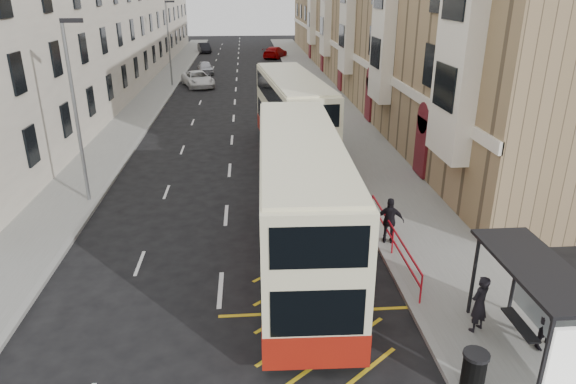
{
  "coord_description": "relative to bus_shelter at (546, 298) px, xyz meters",
  "views": [
    {
      "loc": [
        1.07,
        -10.69,
        9.32
      ],
      "look_at": [
        2.55,
        7.74,
        1.92
      ],
      "focal_mm": 32.0,
      "sensor_mm": 36.0,
      "label": 1
    }
  ],
  "objects": [
    {
      "name": "terrace_left",
      "position": [
        -21.77,
        45.89,
        4.38
      ],
      "size": [
        9.18,
        79.0,
        13.25
      ],
      "color": "beige",
      "rests_on": "ground"
    },
    {
      "name": "double_decker_front",
      "position": [
        -5.55,
        5.85,
        0.27
      ],
      "size": [
        3.1,
        11.93,
        4.73
      ],
      "rotation": [
        0.0,
        0.0,
        -0.03
      ],
      "color": "#EFE8BC",
      "rests_on": "ground"
    },
    {
      "name": "pedestrian_mid",
      "position": [
        0.78,
        0.54,
        -1.09
      ],
      "size": [
        1.03,
        0.91,
        1.79
      ],
      "primitive_type": "imported",
      "rotation": [
        0.0,
        0.0,
        0.3
      ],
      "color": "black",
      "rests_on": "pavement_right"
    },
    {
      "name": "pavement_left",
      "position": [
        -15.84,
        30.39,
        -2.06
      ],
      "size": [
        3.0,
        120.0,
        0.15
      ],
      "primitive_type": "cube",
      "color": "slate",
      "rests_on": "ground"
    },
    {
      "name": "road_markings",
      "position": [
        -8.34,
        45.39,
        -2.13
      ],
      "size": [
        10.0,
        110.0,
        0.01
      ],
      "primitive_type": null,
      "color": "silver",
      "rests_on": "ground"
    },
    {
      "name": "white_van",
      "position": [
        -12.13,
        42.14,
        -1.38
      ],
      "size": [
        4.03,
        5.96,
        1.52
      ],
      "primitive_type": "imported",
      "rotation": [
        0.0,
        0.0,
        0.3
      ],
      "color": "white",
      "rests_on": "ground"
    },
    {
      "name": "litter_bin",
      "position": [
        -1.99,
        -0.79,
        -1.44
      ],
      "size": [
        0.64,
        0.64,
        1.06
      ],
      "color": "black",
      "rests_on": "pavement_right"
    },
    {
      "name": "bus_shelter",
      "position": [
        0.0,
        0.0,
        0.0
      ],
      "size": [
        1.65,
        4.25,
        2.7
      ],
      "color": "black",
      "rests_on": "pavement_right"
    },
    {
      "name": "terrace_right",
      "position": [
        6.54,
        45.77,
        5.38
      ],
      "size": [
        10.75,
        79.0,
        15.25
      ],
      "color": "#9B7E5A",
      "rests_on": "ground"
    },
    {
      "name": "kerb_left",
      "position": [
        -14.34,
        30.39,
        -2.06
      ],
      "size": [
        0.25,
        120.0,
        0.15
      ],
      "primitive_type": "cube",
      "color": "gray",
      "rests_on": "ground"
    },
    {
      "name": "street_lamp_near",
      "position": [
        -14.69,
        12.39,
        2.5
      ],
      "size": [
        0.93,
        0.18,
        8.0
      ],
      "color": "slate",
      "rests_on": "pavement_left"
    },
    {
      "name": "car_red",
      "position": [
        -3.14,
        64.0,
        -1.35
      ],
      "size": [
        4.06,
        5.85,
        1.57
      ],
      "primitive_type": "imported",
      "rotation": [
        0.0,
        0.0,
        2.76
      ],
      "color": "#9E0001",
      "rests_on": "ground"
    },
    {
      "name": "ground",
      "position": [
        -8.34,
        0.39,
        -2.14
      ],
      "size": [
        200.0,
        200.0,
        0.0
      ],
      "primitive_type": "plane",
      "color": "black",
      "rests_on": "ground"
    },
    {
      "name": "car_dark",
      "position": [
        -13.54,
        71.22,
        -1.41
      ],
      "size": [
        2.46,
        4.62,
        1.45
      ],
      "primitive_type": "imported",
      "rotation": [
        0.0,
        0.0,
        0.22
      ],
      "color": "black",
      "rests_on": "ground"
    },
    {
      "name": "street_lamp_far",
      "position": [
        -14.69,
        42.39,
        2.5
      ],
      "size": [
        0.93,
        0.18,
        8.0
      ],
      "color": "slate",
      "rests_on": "pavement_left"
    },
    {
      "name": "pedestrian_far",
      "position": [
        -1.99,
        7.02,
        -1.08
      ],
      "size": [
        1.14,
        0.69,
        1.82
      ],
      "primitive_type": "imported",
      "rotation": [
        0.0,
        0.0,
        2.89
      ],
      "color": "black",
      "rests_on": "pavement_right"
    },
    {
      "name": "guard_railing",
      "position": [
        -2.09,
        6.14,
        -1.28
      ],
      "size": [
        0.06,
        6.56,
        1.01
      ],
      "color": "red",
      "rests_on": "pavement_right"
    },
    {
      "name": "pavement_right",
      "position": [
        -0.34,
        30.39,
        -2.06
      ],
      "size": [
        4.0,
        120.0,
        0.15
      ],
      "primitive_type": "cube",
      "color": "slate",
      "rests_on": "ground"
    },
    {
      "name": "kerb_right",
      "position": [
        -2.34,
        30.39,
        -2.06
      ],
      "size": [
        0.25,
        120.0,
        0.15
      ],
      "primitive_type": "cube",
      "color": "gray",
      "rests_on": "ground"
    },
    {
      "name": "car_silver",
      "position": [
        -11.98,
        50.53,
        -1.44
      ],
      "size": [
        2.27,
        4.28,
        1.39
      ],
      "primitive_type": "imported",
      "rotation": [
        0.0,
        0.0,
        0.16
      ],
      "color": "#B4B6BC",
      "rests_on": "ground"
    },
    {
      "name": "double_decker_rear",
      "position": [
        -4.71,
        18.51,
        0.26
      ],
      "size": [
        3.78,
        12.0,
        4.71
      ],
      "rotation": [
        0.0,
        0.0,
        0.09
      ],
      "color": "#EFE8BC",
      "rests_on": "ground"
    },
    {
      "name": "pedestrian_near",
      "position": [
        -0.91,
        1.46,
        -1.11
      ],
      "size": [
        0.76,
        0.68,
        1.75
      ],
      "primitive_type": "imported",
      "rotation": [
        0.0,
        0.0,
        3.67
      ],
      "color": "black",
      "rests_on": "pavement_right"
    }
  ]
}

